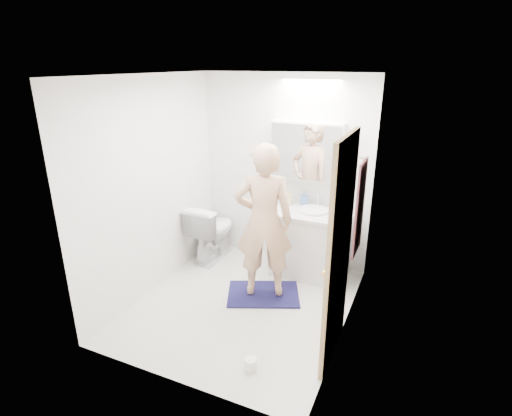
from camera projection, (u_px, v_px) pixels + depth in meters
The scene contains 23 objects.
floor at pixel (243, 304), 4.41m from camera, with size 2.50×2.50×0.00m, color silver.
ceiling at pixel (240, 75), 3.59m from camera, with size 2.50×2.50×0.00m, color white.
wall_back at pixel (284, 172), 5.07m from camera, with size 2.50×2.50×0.00m, color white.
wall_front at pixel (166, 252), 2.93m from camera, with size 2.50×2.50×0.00m, color white.
wall_left at pixel (152, 188), 4.42m from camera, with size 2.50×2.50×0.00m, color white.
wall_right at pixel (352, 217), 3.58m from camera, with size 2.50×2.50×0.00m, color white.
vanity_cabinet at pixel (311, 245), 4.93m from camera, with size 0.90×0.55×0.78m, color silver.
countertop at pixel (313, 214), 4.78m from camera, with size 0.95×0.58×0.04m, color silver.
sink_basin at pixel (314, 210), 4.80m from camera, with size 0.36×0.36×0.03m, color white.
faucet at pixel (318, 200), 4.94m from camera, with size 0.02×0.02×0.16m, color silver.
medicine_cabinet at pixel (306, 151), 4.79m from camera, with size 0.88×0.14×0.70m, color white.
mirror_panel at pixel (305, 153), 4.72m from camera, with size 0.84×0.01×0.66m, color silver.
toilet at pixel (212, 231), 5.33m from camera, with size 0.44×0.77×0.78m, color white.
bath_rug at pixel (263, 294), 4.58m from camera, with size 0.80×0.55×0.02m, color #151542.
person at pixel (264, 222), 4.27m from camera, with size 0.62×0.41×1.71m, color tan.
door at pixel (339, 253), 3.36m from camera, with size 0.04×0.80×2.00m, color tan.
door_knob at pixel (325, 274), 3.13m from camera, with size 0.06×0.06×0.06m, color gold.
towel at pixel (360, 208), 4.09m from camera, with size 0.02×0.42×1.00m, color #121F38.
towel_hook at pixel (363, 158), 3.92m from camera, with size 0.02×0.02×0.07m, color silver.
soap_bottle_a at pixel (290, 197), 5.00m from camera, with size 0.08×0.08×0.20m, color #C1B97D.
soap_bottle_b at pixel (304, 198), 4.96m from camera, with size 0.09×0.09×0.19m, color #4E6EA8.
toothbrush_cup at pixel (339, 207), 4.79m from camera, with size 0.10×0.10×0.09m, color #4674D4.
toilet_paper_roll at pixel (251, 364), 3.47m from camera, with size 0.11×0.11×0.10m, color white.
Camera 1 is at (1.67, -3.39, 2.51)m, focal length 28.12 mm.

